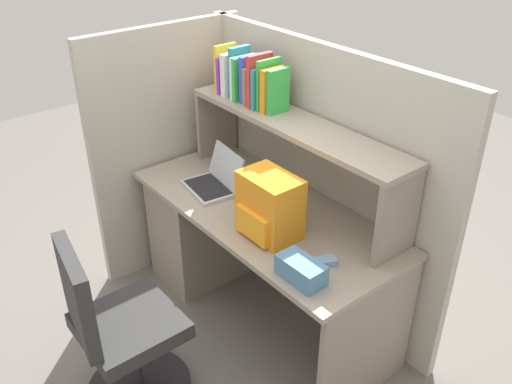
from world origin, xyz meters
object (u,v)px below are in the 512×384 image
backpack (269,206)px  office_chair (120,339)px  laptop (216,180)px  paper_cup (256,194)px  computer_mouse (325,261)px  tissue_box (301,270)px

backpack → office_chair: size_ratio=0.34×
laptop → paper_cup: (0.27, 0.07, 0.00)m
computer_mouse → office_chair: (-0.50, -0.82, -0.35)m
laptop → backpack: bearing=-6.1°
backpack → computer_mouse: 0.38m
laptop → tissue_box: laptop is taller
paper_cup → laptop: bearing=-164.6°
backpack → paper_cup: size_ratio=2.97×
paper_cup → office_chair: bearing=-82.5°
computer_mouse → paper_cup: 0.62m
laptop → office_chair: bearing=-65.0°
laptop → computer_mouse: 0.89m
tissue_box → backpack: bearing=160.6°
paper_cup → tissue_box: bearing=-21.9°
computer_mouse → backpack: bearing=-150.5°
paper_cup → office_chair: 1.00m
tissue_box → office_chair: (-0.51, -0.66, -0.39)m
computer_mouse → laptop: bearing=-157.8°
computer_mouse → tissue_box: (0.01, -0.16, 0.03)m
laptop → computer_mouse: (0.89, -0.02, -0.03)m
laptop → tissue_box: 0.91m
laptop → paper_cup: size_ratio=3.19×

